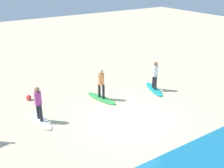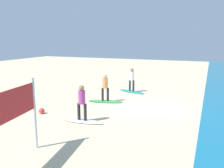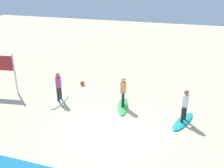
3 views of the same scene
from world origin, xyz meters
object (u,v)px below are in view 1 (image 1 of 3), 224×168
surfer_green (101,81)px  surfboard_teal (154,89)px  surfboard_white (40,120)px  surfboard_green (101,98)px  surfer_white (38,101)px  beach_ball (29,98)px  surfer_teal (155,73)px

surfer_green → surfboard_teal: bearing=168.9°
surfboard_white → surfboard_green: bearing=93.0°
surfer_white → surfer_green: bearing=-172.9°
surfer_white → beach_ball: 2.69m
surfer_white → surfboard_teal: bearing=178.5°
surfboard_teal → surfboard_green: size_ratio=1.00×
surfboard_teal → surfboard_white: size_ratio=1.00×
surfboard_green → surfer_green: bearing=-102.3°
surfboard_teal → surfer_teal: 0.99m
surfboard_teal → surfboard_green: 3.28m
surfer_teal → surfboard_white: 6.90m
surfer_white → beach_ball: bearing=-96.3°
surfer_green → surfboard_white: size_ratio=0.78×
surfboard_teal → surfboard_white: (6.82, -0.18, 0.00)m
surfer_teal → beach_ball: (6.55, -2.70, -0.89)m
surfboard_green → surfboard_white: 3.63m
surfboard_teal → surfer_teal: size_ratio=1.28×
surfer_teal → surfboard_green: (3.22, -0.63, -0.99)m
surfboard_teal → beach_ball: beach_ball is taller
surfer_teal → beach_ball: size_ratio=5.60×
surfboard_white → beach_ball: (-0.28, -2.52, 0.10)m
surfboard_white → surfer_white: 0.99m
surfer_teal → surfboard_white: size_ratio=0.78×
surfer_green → beach_ball: 4.02m
surfer_teal → surfer_white: (6.82, -0.18, 0.00)m
surfboard_white → beach_ball: 2.54m
surfboard_teal → beach_ball: size_ratio=7.17×
surfboard_white → surfboard_teal: bearing=84.4°
surfboard_teal → surfer_green: surfer_green is taller
surfboard_green → surfer_teal: bearing=66.6°
surfer_green → surfer_white: 3.63m
surfer_teal → beach_ball: 7.14m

